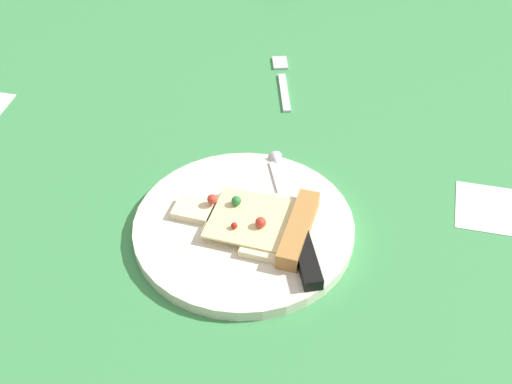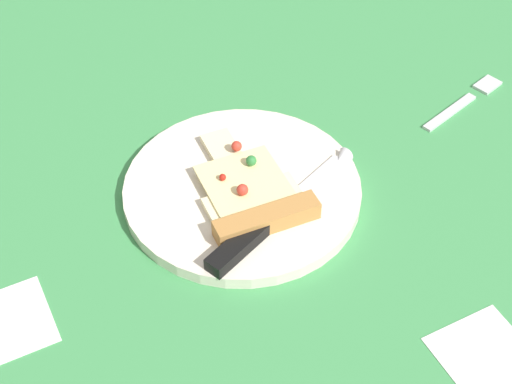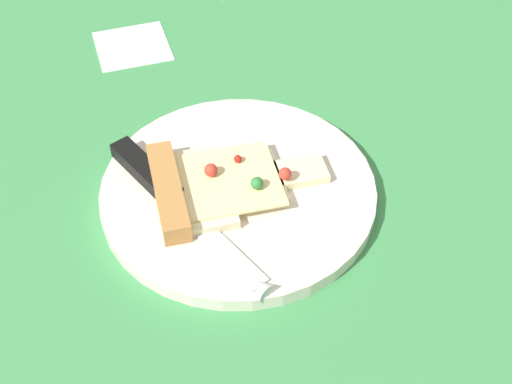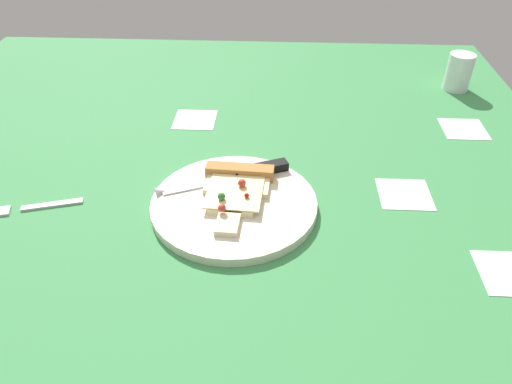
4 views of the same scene
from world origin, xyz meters
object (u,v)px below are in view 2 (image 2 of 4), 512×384
object	(u,v)px
plate	(242,190)
knife	(270,219)
fork	(466,99)
pizza_slice	(251,195)

from	to	relation	value
plate	knife	distance (cm)	6.85
fork	knife	bearing A→B (deg)	-92.01
plate	fork	distance (cm)	34.37
plate	knife	world-z (taller)	knife
plate	fork	world-z (taller)	plate
plate	knife	size ratio (longest dim) A/B	1.21
plate	pizza_slice	bearing A→B (deg)	86.72
plate	fork	xyz separation A→B (cm)	(-34.32, -1.92, -0.39)
pizza_slice	knife	bearing A→B (deg)	-82.35
knife	fork	world-z (taller)	knife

